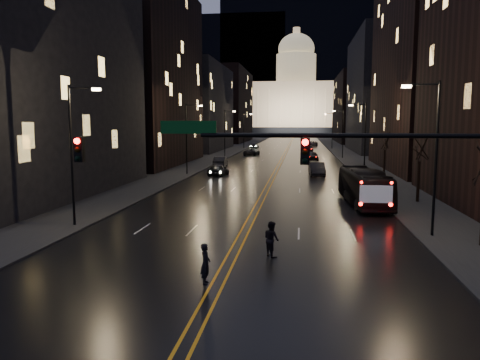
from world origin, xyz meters
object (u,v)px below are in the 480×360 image
(oncoming_car_a, at_px, (218,170))
(pedestrian_b, at_px, (271,239))
(pedestrian_a, at_px, (206,264))
(bus, at_px, (364,187))
(oncoming_car_b, at_px, (221,162))
(receding_car_a, at_px, (317,169))
(traffic_signal, at_px, (370,165))

(oncoming_car_a, relative_size, pedestrian_b, 2.48)
(oncoming_car_a, height_order, pedestrian_a, pedestrian_a)
(bus, relative_size, oncoming_car_a, 2.36)
(oncoming_car_b, distance_m, receding_car_a, 16.96)
(traffic_signal, distance_m, receding_car_a, 41.16)
(oncoming_car_a, distance_m, oncoming_car_b, 11.33)
(traffic_signal, relative_size, receding_car_a, 3.32)
(oncoming_car_b, xyz_separation_m, pedestrian_b, (10.46, -45.69, 0.09))
(traffic_signal, relative_size, oncoming_car_a, 3.87)
(bus, distance_m, receding_car_a, 20.45)
(receding_car_a, bearing_deg, bus, -83.66)
(oncoming_car_a, xyz_separation_m, pedestrian_b, (8.81, -34.49, 0.14))
(oncoming_car_a, bearing_deg, oncoming_car_b, -73.75)
(oncoming_car_a, bearing_deg, bus, 137.14)
(oncoming_car_a, relative_size, receding_car_a, 0.86)
(oncoming_car_b, xyz_separation_m, pedestrian_a, (8.00, -50.07, 0.06))
(traffic_signal, bearing_deg, bus, 82.87)
(traffic_signal, distance_m, oncoming_car_b, 52.88)
(bus, xyz_separation_m, pedestrian_b, (-6.54, -15.73, -0.57))
(oncoming_car_b, distance_m, pedestrian_a, 50.71)
(oncoming_car_a, bearing_deg, pedestrian_a, 107.13)
(pedestrian_a, bearing_deg, bus, -29.67)
(traffic_signal, height_order, oncoming_car_a, traffic_signal)
(bus, distance_m, oncoming_car_b, 34.46)
(traffic_signal, height_order, pedestrian_a, traffic_signal)
(traffic_signal, bearing_deg, oncoming_car_b, 105.86)
(pedestrian_a, bearing_deg, oncoming_car_b, 3.52)
(oncoming_car_b, relative_size, pedestrian_a, 2.82)
(traffic_signal, xyz_separation_m, oncoming_car_b, (-14.41, 50.70, -4.30))
(receding_car_a, height_order, pedestrian_a, pedestrian_a)
(bus, height_order, pedestrian_a, bus)
(traffic_signal, bearing_deg, oncoming_car_a, 107.90)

